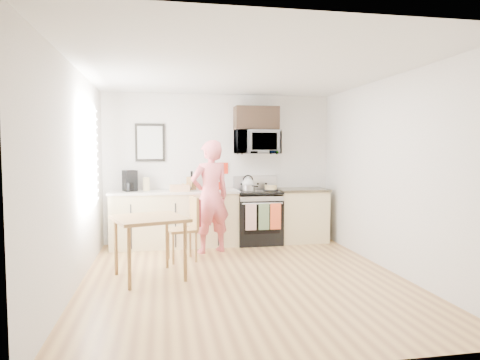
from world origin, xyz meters
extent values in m
plane|color=olive|center=(0.00, 0.00, 0.00)|extent=(4.60, 4.60, 0.00)
cube|color=beige|center=(0.00, 2.30, 1.30)|extent=(4.00, 0.04, 2.60)
cube|color=beige|center=(0.00, -2.30, 1.30)|extent=(4.00, 0.04, 2.60)
cube|color=beige|center=(-2.00, 0.00, 1.30)|extent=(0.04, 4.60, 2.60)
cube|color=beige|center=(2.00, 0.00, 1.30)|extent=(0.04, 4.60, 2.60)
cube|color=silver|center=(0.00, 0.00, 2.60)|extent=(4.00, 4.60, 0.04)
cube|color=white|center=(-1.98, 0.80, 1.55)|extent=(0.02, 1.40, 1.50)
cube|color=silver|center=(-1.97, 0.80, 1.55)|extent=(0.01, 1.30, 1.40)
cube|color=beige|center=(-0.80, 2.00, 0.45)|extent=(2.10, 0.60, 0.90)
cube|color=beige|center=(-0.80, 2.00, 0.92)|extent=(2.14, 0.64, 0.04)
cube|color=beige|center=(1.43, 2.00, 0.45)|extent=(0.84, 0.60, 0.90)
cube|color=black|center=(1.43, 2.00, 0.92)|extent=(0.88, 0.64, 0.04)
cube|color=black|center=(0.63, 1.97, 0.39)|extent=(0.76, 0.65, 0.77)
cube|color=black|center=(0.63, 1.66, 0.45)|extent=(0.61, 0.02, 0.45)
cube|color=#B6B6BB|center=(0.63, 1.66, 0.78)|extent=(0.74, 0.02, 0.14)
cylinder|color=#B6B6BB|center=(0.63, 1.61, 0.74)|extent=(0.68, 0.02, 0.02)
cube|color=black|center=(0.63, 1.97, 0.90)|extent=(0.76, 0.65, 0.04)
cube|color=#B6B6BB|center=(0.63, 2.25, 1.04)|extent=(0.76, 0.08, 0.24)
cube|color=white|center=(0.43, 1.61, 0.52)|extent=(0.18, 0.02, 0.44)
cube|color=#4E6543|center=(0.65, 1.61, 0.52)|extent=(0.18, 0.02, 0.44)
cube|color=red|center=(0.85, 1.61, 0.52)|extent=(0.18, 0.02, 0.44)
imported|color=#B6B6BB|center=(0.63, 2.08, 1.76)|extent=(0.76, 0.51, 0.42)
cube|color=black|center=(0.63, 2.12, 2.18)|extent=(0.76, 0.35, 0.40)
cube|color=black|center=(-1.20, 2.28, 1.75)|extent=(0.50, 0.03, 0.65)
cube|color=beige|center=(-1.20, 2.26, 1.75)|extent=(0.42, 0.01, 0.56)
cube|color=red|center=(0.05, 2.28, 1.30)|extent=(0.20, 0.02, 0.20)
imported|color=#D93B4D|center=(-0.26, 1.45, 0.89)|extent=(0.75, 0.61, 1.78)
cube|color=brown|center=(-1.17, 0.22, 0.76)|extent=(0.83, 0.83, 0.04)
cylinder|color=brown|center=(-1.39, -0.22, 0.37)|extent=(0.05, 0.05, 0.74)
cylinder|color=brown|center=(-0.74, 0.00, 0.37)|extent=(0.05, 0.05, 0.74)
cylinder|color=brown|center=(-1.60, 0.44, 0.37)|extent=(0.05, 0.05, 0.74)
cylinder|color=brown|center=(-0.95, 0.65, 0.37)|extent=(0.05, 0.05, 0.74)
cube|color=brown|center=(-0.73, 1.01, 0.45)|extent=(0.46, 0.46, 0.04)
cube|color=brown|center=(-0.54, 1.05, 0.70)|extent=(0.11, 0.40, 0.47)
cube|color=#540E1B|center=(-0.52, 1.05, 0.71)|extent=(0.12, 0.36, 0.40)
cylinder|color=brown|center=(-0.86, 0.82, 0.22)|extent=(0.03, 0.03, 0.43)
cylinder|color=brown|center=(-0.53, 0.88, 0.22)|extent=(0.03, 0.03, 0.43)
cylinder|color=brown|center=(-0.92, 1.15, 0.22)|extent=(0.03, 0.03, 0.43)
cylinder|color=brown|center=(-0.59, 1.21, 0.22)|extent=(0.03, 0.03, 0.43)
cube|color=brown|center=(-0.51, 2.15, 1.05)|extent=(0.17, 0.17, 0.22)
cylinder|color=red|center=(-0.05, 2.10, 1.01)|extent=(0.11, 0.11, 0.13)
imported|color=silver|center=(-0.61, 2.12, 0.97)|extent=(0.31, 0.31, 0.06)
cube|color=tan|center=(-1.27, 2.07, 1.05)|extent=(0.11, 0.11, 0.22)
cube|color=black|center=(-1.53, 2.07, 1.11)|extent=(0.27, 0.29, 0.35)
cylinder|color=black|center=(-1.53, 1.96, 1.03)|extent=(0.13, 0.13, 0.13)
cube|color=tan|center=(-0.72, 1.81, 1.00)|extent=(0.33, 0.17, 0.12)
cylinder|color=black|center=(0.85, 1.94, 0.93)|extent=(0.25, 0.25, 0.01)
cylinder|color=tan|center=(0.85, 1.94, 0.97)|extent=(0.21, 0.21, 0.07)
sphere|color=silver|center=(0.48, 2.12, 1.03)|extent=(0.21, 0.21, 0.21)
cone|color=silver|center=(0.48, 2.12, 1.14)|extent=(0.07, 0.07, 0.07)
torus|color=black|center=(0.48, 2.12, 1.10)|extent=(0.19, 0.02, 0.19)
cylinder|color=#B6B6BB|center=(0.45, 1.88, 0.98)|extent=(0.21, 0.21, 0.11)
cylinder|color=black|center=(0.51, 1.74, 1.02)|extent=(0.10, 0.18, 0.02)
camera|label=1|loc=(-1.00, -5.23, 1.62)|focal=32.00mm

